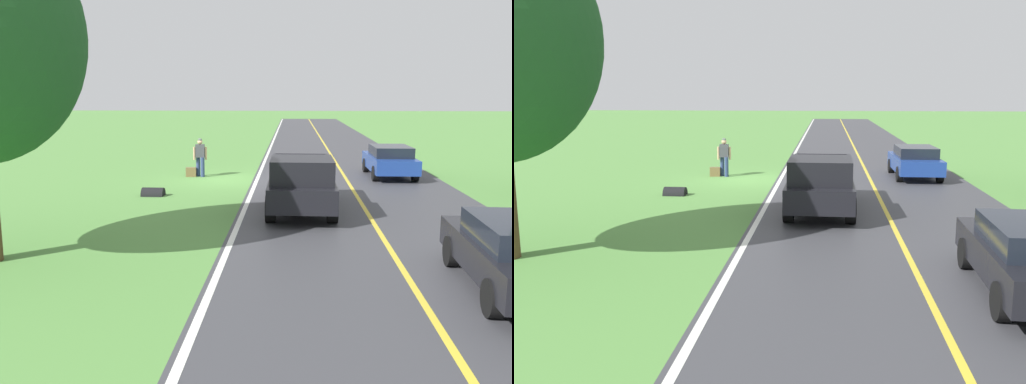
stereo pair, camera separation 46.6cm
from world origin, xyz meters
The scene contains 9 objects.
ground_plane centered at (0.00, 0.00, 0.00)m, with size 200.00×200.00×0.00m, color #568E42.
road_surface centered at (-5.29, 0.00, 0.00)m, with size 8.19×120.00×0.00m, color #3D3D42.
lane_edge_line centered at (-1.37, 0.00, 0.01)m, with size 0.16×117.60×0.00m, color silver.
lane_centre_line centered at (-5.29, 0.00, 0.01)m, with size 0.14×117.60×0.00m, color gold.
hitchhiker_walking centered at (1.25, -0.98, 0.98)m, with size 0.62×0.51×1.75m.
suitcase_carried centered at (1.67, -0.87, 0.21)m, with size 0.20×0.46×0.42m, color brown.
pickup_truck_passing centered at (-3.20, 6.38, 0.97)m, with size 2.11×5.41×1.82m.
sedan_near_oncoming centered at (-7.30, -1.47, 0.75)m, with size 1.98×4.43×1.41m.
drainage_culvert centered at (2.21, 3.87, 0.00)m, with size 0.60×0.60×0.80m, color black.
Camera 1 is at (-2.90, 23.46, 3.70)m, focal length 38.45 mm.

